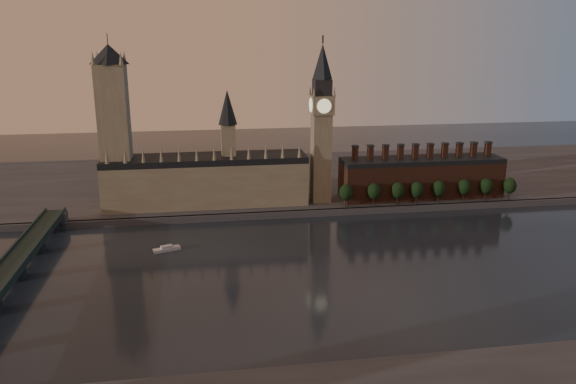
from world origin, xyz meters
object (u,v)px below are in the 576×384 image
(big_ben, at_px, (322,122))
(westminster_bridge, at_px, (2,282))
(river_boat, at_px, (167,249))
(victoria_tower, at_px, (114,122))

(big_ben, xyz_separation_m, westminster_bridge, (-165.00, -112.70, -49.39))
(westminster_bridge, bearing_deg, big_ben, 34.33)
(river_boat, bearing_deg, westminster_bridge, -165.64)
(big_ben, distance_m, river_boat, 130.79)
(river_boat, bearing_deg, victoria_tower, 94.18)
(westminster_bridge, distance_m, river_boat, 81.74)
(river_boat, bearing_deg, big_ben, 14.24)
(victoria_tower, relative_size, westminster_bridge, 0.54)
(big_ben, height_order, westminster_bridge, big_ben)
(westminster_bridge, relative_size, river_boat, 13.51)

